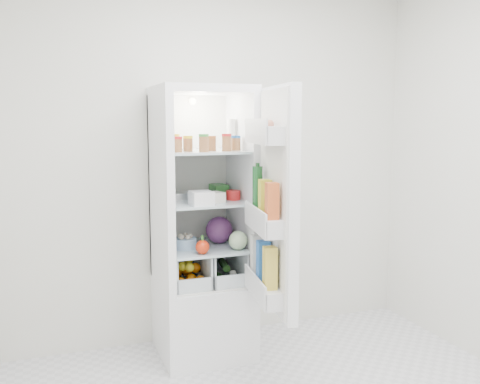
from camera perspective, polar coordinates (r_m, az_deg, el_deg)
name	(u,v)px	position (r m, az deg, el deg)	size (l,w,h in m)	color
room_walls	(318,118)	(2.46, 8.33, 7.79)	(3.02, 3.02, 2.61)	silver
refrigerator	(201,256)	(3.67, -4.18, -6.83)	(0.60, 0.60, 1.80)	white
shelf_low	(204,247)	(3.59, -3.91, -5.91)	(0.49, 0.53, 0.01)	silver
shelf_mid	(203,201)	(3.53, -3.96, -1.01)	(0.49, 0.53, 0.01)	silver
shelf_top	(203,151)	(3.49, -4.01, 4.34)	(0.49, 0.53, 0.01)	silver
crisper_left	(186,268)	(3.59, -5.79, -8.07)	(0.23, 0.46, 0.22)	silver
crisper_right	(221,265)	(3.66, -2.04, -7.74)	(0.23, 0.46, 0.22)	silver
condiment_jars	(203,144)	(3.41, -4.00, 5.10)	(0.46, 0.32, 0.08)	#B21919
squeeze_bottle	(231,134)	(3.60, -0.93, 6.19)	(0.06, 0.06, 0.20)	white
tub_white	(201,198)	(3.33, -4.16, -0.66)	(0.13, 0.13, 0.09)	white
tub_cream	(213,197)	(3.43, -2.85, -0.57)	(0.11, 0.11, 0.07)	white
tin_red	(233,195)	(3.54, -0.72, -0.33)	(0.09, 0.09, 0.06)	red
foil_tray	(186,195)	(3.61, -5.77, -0.37)	(0.18, 0.13, 0.04)	#B5B5BA
tub_green	(219,190)	(3.75, -2.28, 0.23)	(0.10, 0.14, 0.08)	#439443
red_cabbage	(219,230)	(3.65, -2.24, -4.07)	(0.18, 0.18, 0.18)	#531C4D
bell_pepper	(202,247)	(3.38, -4.03, -5.89)	(0.09, 0.09, 0.09)	red
mushroom_bowl	(185,243)	(3.53, -5.88, -5.47)	(0.15, 0.15, 0.07)	#99BEE5
salad_bag	(238,240)	(3.47, -0.20, -5.19)	(0.12, 0.12, 0.12)	#A8C896
citrus_pile	(187,273)	(3.58, -5.66, -8.61)	(0.20, 0.31, 0.16)	orange
veg_pile	(222,271)	(3.67, -1.95, -8.45)	(0.16, 0.30, 0.10)	#1E4C19
fridge_door	(274,206)	(3.08, 3.64, -1.48)	(0.25, 0.60, 1.30)	white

